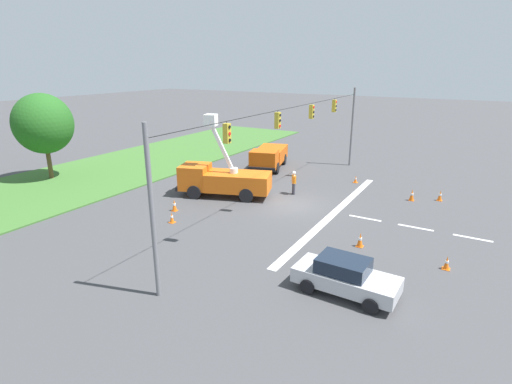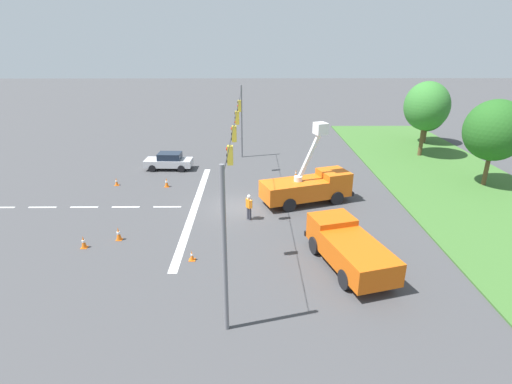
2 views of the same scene
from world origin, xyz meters
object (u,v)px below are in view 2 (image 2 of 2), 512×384
(utility_truck_support_near, at_px, (348,247))
(traffic_cone_foreground_left, at_px, (296,173))
(traffic_cone_lane_edge_a, at_px, (327,228))
(traffic_cone_near_bucket, at_px, (192,256))
(sedan_silver, at_px, (169,161))
(road_worker, at_px, (249,206))
(traffic_cone_foreground_right, at_px, (116,182))
(traffic_cone_mid_right, at_px, (84,242))
(tree_far_west, at_px, (429,108))
(traffic_cone_mid_left, at_px, (118,234))
(traffic_cone_far_left, at_px, (313,179))
(tree_centre, at_px, (495,130))
(utility_truck_bucket_lift, at_px, (309,186))
(traffic_cone_lane_edge_b, at_px, (167,182))
(tree_west, at_px, (427,106))

(utility_truck_support_near, xyz_separation_m, traffic_cone_foreground_left, (-14.70, -1.21, -0.80))
(traffic_cone_lane_edge_a, bearing_deg, traffic_cone_near_bucket, -68.16)
(sedan_silver, xyz_separation_m, road_worker, (11.14, 7.51, 0.21))
(traffic_cone_lane_edge_a, bearing_deg, traffic_cone_foreground_right, -119.15)
(utility_truck_support_near, height_order, traffic_cone_mid_right, utility_truck_support_near)
(road_worker, distance_m, traffic_cone_near_bucket, 6.16)
(traffic_cone_mid_right, bearing_deg, traffic_cone_foreground_left, 132.78)
(sedan_silver, bearing_deg, tree_far_west, 109.22)
(road_worker, distance_m, traffic_cone_foreground_right, 12.95)
(traffic_cone_foreground_right, bearing_deg, traffic_cone_mid_left, 18.30)
(utility_truck_support_near, bearing_deg, traffic_cone_near_bucket, -94.41)
(traffic_cone_foreground_right, bearing_deg, traffic_cone_far_left, 91.30)
(tree_centre, relative_size, utility_truck_bucket_lift, 1.00)
(traffic_cone_near_bucket, bearing_deg, road_worker, 149.67)
(road_worker, relative_size, traffic_cone_far_left, 2.24)
(utility_truck_support_near, distance_m, traffic_cone_lane_edge_b, 17.25)
(sedan_silver, distance_m, traffic_cone_mid_right, 15.11)
(tree_far_west, height_order, road_worker, tree_far_west)
(traffic_cone_mid_right, xyz_separation_m, traffic_cone_far_left, (-10.95, 14.85, 0.02))
(traffic_cone_foreground_left, distance_m, traffic_cone_lane_edge_a, 10.91)
(tree_far_west, bearing_deg, traffic_cone_foreground_right, -65.78)
(tree_far_west, xyz_separation_m, traffic_cone_foreground_left, (12.00, -16.09, -3.76))
(tree_far_west, distance_m, tree_west, 6.10)
(traffic_cone_foreground_right, bearing_deg, traffic_cone_near_bucket, 33.39)
(utility_truck_bucket_lift, bearing_deg, road_worker, -55.93)
(traffic_cone_foreground_right, distance_m, traffic_cone_near_bucket, 14.42)
(tree_centre, height_order, traffic_cone_mid_right, tree_centre)
(utility_truck_bucket_lift, bearing_deg, traffic_cone_foreground_right, -103.92)
(traffic_cone_mid_left, bearing_deg, tree_west, 125.69)
(road_worker, xyz_separation_m, traffic_cone_foreground_right, (-6.75, -11.03, -0.68))
(road_worker, height_order, traffic_cone_foreground_left, road_worker)
(road_worker, bearing_deg, tree_centre, 108.35)
(tree_far_west, bearing_deg, utility_truck_support_near, -29.12)
(utility_truck_bucket_lift, distance_m, sedan_silver, 14.42)
(traffic_cone_foreground_right, bearing_deg, tree_west, 106.76)
(tree_centre, height_order, utility_truck_support_near, tree_centre)
(road_worker, xyz_separation_m, traffic_cone_lane_edge_a, (2.10, 4.85, -0.67))
(utility_truck_support_near, relative_size, traffic_cone_far_left, 8.40)
(utility_truck_bucket_lift, height_order, traffic_cone_foreground_right, utility_truck_bucket_lift)
(tree_centre, height_order, road_worker, tree_centre)
(road_worker, bearing_deg, utility_truck_support_near, 41.61)
(traffic_cone_lane_edge_a, xyz_separation_m, traffic_cone_far_left, (-9.22, 0.44, 0.06))
(road_worker, xyz_separation_m, traffic_cone_lane_edge_b, (-6.37, -6.81, -0.61))
(utility_truck_support_near, bearing_deg, traffic_cone_foreground_left, -175.28)
(tree_west, distance_m, sedan_silver, 25.76)
(tree_west, distance_m, utility_truck_support_near, 24.89)
(tree_centre, height_order, traffic_cone_lane_edge_b, tree_centre)
(road_worker, height_order, traffic_cone_foreground_right, road_worker)
(tree_west, relative_size, traffic_cone_foreground_left, 11.15)
(utility_truck_bucket_lift, height_order, utility_truck_support_near, utility_truck_bucket_lift)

